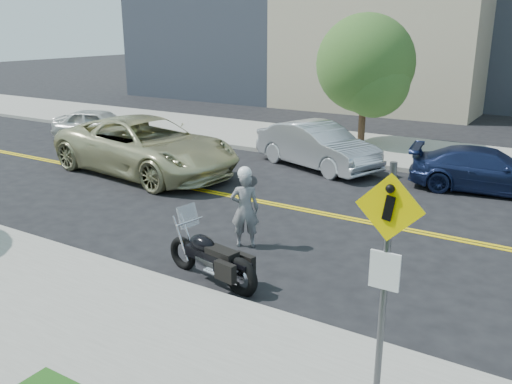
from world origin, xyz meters
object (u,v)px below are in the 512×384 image
object	(u,v)px
pedestrian_sign	(386,265)
parked_car_silver	(317,146)
motorcycle	(211,247)
motorcyclist	(245,207)
parked_car_white	(100,125)
suv	(146,146)
parked_car_blue	(487,170)

from	to	relation	value
pedestrian_sign	parked_car_silver	distance (m)	11.98
pedestrian_sign	motorcycle	bearing A→B (deg)	154.27
motorcyclist	motorcycle	size ratio (longest dim) A/B	0.81
parked_car_white	parked_car_silver	bearing A→B (deg)	-103.34
parked_car_white	parked_car_silver	xyz separation A→B (m)	(9.45, 0.69, 0.10)
suv	motorcycle	bearing A→B (deg)	-122.32
parked_car_silver	parked_car_blue	size ratio (longest dim) A/B	1.07
motorcyclist	motorcycle	world-z (taller)	motorcyclist
pedestrian_sign	parked_car_blue	distance (m)	10.61
motorcyclist	parked_car_white	world-z (taller)	motorcyclist
parked_car_blue	motorcycle	bearing A→B (deg)	150.72
parked_car_silver	motorcyclist	bearing A→B (deg)	-146.94
pedestrian_sign	parked_car_white	bearing A→B (deg)	147.49
suv	parked_car_silver	size ratio (longest dim) A/B	1.41
pedestrian_sign	suv	bearing A→B (deg)	145.63
motorcyclist	parked_car_silver	bearing A→B (deg)	-107.40
pedestrian_sign	suv	xyz separation A→B (m)	(-10.08, 6.89, -1.07)
motorcyclist	suv	distance (m)	6.78
suv	pedestrian_sign	bearing A→B (deg)	-117.77
pedestrian_sign	motorcyclist	distance (m)	5.59
motorcyclist	motorcycle	xyz separation A→B (m)	(0.36, -1.70, -0.21)
pedestrian_sign	parked_car_white	world-z (taller)	pedestrian_sign
motorcyclist	parked_car_white	size ratio (longest dim) A/B	0.46
pedestrian_sign	parked_car_blue	world-z (taller)	pedestrian_sign
motorcycle	parked_car_blue	bearing A→B (deg)	79.83
suv	parked_car_white	bearing A→B (deg)	67.94
motorcyclist	parked_car_silver	xyz separation A→B (m)	(-1.62, 6.86, -0.13)
parked_car_white	parked_car_blue	size ratio (longest dim) A/B	0.90
motorcyclist	parked_car_silver	size ratio (longest dim) A/B	0.39
parked_car_white	parked_car_silver	size ratio (longest dim) A/B	0.84
suv	parked_car_blue	world-z (taller)	suv
suv	parked_car_blue	bearing A→B (deg)	-62.58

